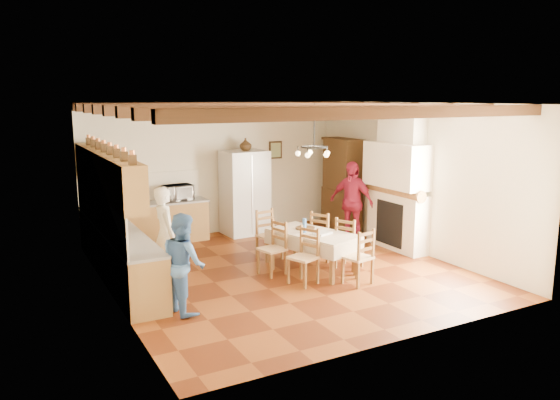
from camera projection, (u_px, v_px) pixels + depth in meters
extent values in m
cube|color=#4A1D09|center=(283.00, 271.00, 9.91)|extent=(6.00, 6.50, 0.02)
cube|color=white|center=(283.00, 103.00, 9.34)|extent=(6.00, 6.50, 0.02)
cube|color=beige|center=(215.00, 168.00, 12.45)|extent=(6.00, 0.02, 3.00)
cube|color=beige|center=(408.00, 228.00, 6.81)|extent=(6.00, 0.02, 3.00)
cube|color=beige|center=(108.00, 205.00, 8.23)|extent=(0.02, 6.50, 3.00)
cube|color=beige|center=(414.00, 178.00, 11.03)|extent=(0.02, 6.50, 3.00)
cube|color=olive|center=(118.00, 253.00, 9.48)|extent=(0.60, 4.30, 0.86)
cube|color=olive|center=(154.00, 224.00, 11.66)|extent=(2.30, 0.60, 0.86)
cube|color=slate|center=(117.00, 228.00, 9.40)|extent=(0.62, 4.30, 0.04)
cube|color=slate|center=(153.00, 203.00, 11.58)|extent=(2.34, 0.62, 0.04)
cube|color=beige|center=(98.00, 212.00, 9.21)|extent=(0.03, 4.30, 0.60)
cube|color=beige|center=(148.00, 187.00, 11.76)|extent=(2.30, 0.03, 0.60)
cube|color=olive|center=(106.00, 173.00, 9.16)|extent=(0.35, 4.20, 0.70)
cube|color=#302516|center=(275.00, 150.00, 13.08)|extent=(0.34, 0.03, 0.42)
cube|color=silver|center=(245.00, 192.00, 12.45)|extent=(0.99, 0.82, 1.91)
cube|color=beige|center=(313.00, 233.00, 9.80)|extent=(1.28, 1.81, 0.05)
cube|color=brown|center=(332.00, 265.00, 9.13)|extent=(0.09, 0.09, 0.67)
cube|color=brown|center=(356.00, 257.00, 9.60)|extent=(0.09, 0.09, 0.67)
cube|color=brown|center=(271.00, 248.00, 10.13)|extent=(0.09, 0.09, 0.67)
cube|color=brown|center=(296.00, 242.00, 10.60)|extent=(0.09, 0.09, 0.67)
torus|color=black|center=(314.00, 147.00, 9.51)|extent=(0.47, 0.47, 0.03)
imported|color=white|center=(165.00, 234.00, 9.29)|extent=(0.41, 0.60, 1.62)
imported|color=#3F68A3|center=(184.00, 263.00, 7.91)|extent=(0.63, 0.77, 1.48)
imported|color=#A11D3C|center=(351.00, 202.00, 11.73)|extent=(0.81, 1.12, 1.76)
imported|color=silver|center=(178.00, 193.00, 11.80)|extent=(0.63, 0.45, 0.33)
imported|color=#3A2612|center=(246.00, 144.00, 12.26)|extent=(0.35, 0.35, 0.28)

